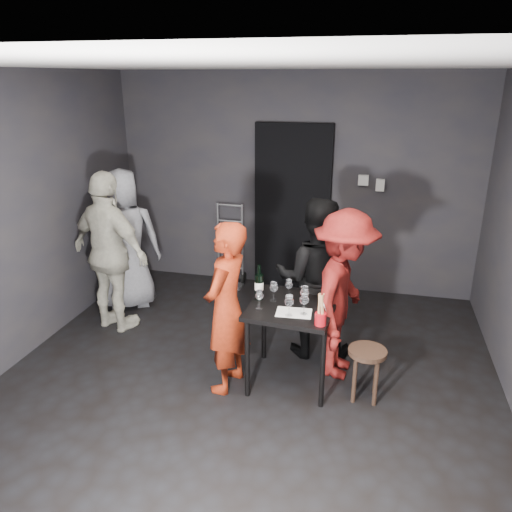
% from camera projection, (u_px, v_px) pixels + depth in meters
% --- Properties ---
extents(floor, '(4.50, 5.00, 0.02)m').
position_uv_depth(floor, '(242.00, 391.00, 4.41)').
color(floor, black).
rests_on(floor, ground).
extents(ceiling, '(4.50, 5.00, 0.02)m').
position_uv_depth(ceiling, '(239.00, 65.00, 3.49)').
color(ceiling, silver).
rests_on(ceiling, ground).
extents(wall_back, '(4.50, 0.04, 2.70)m').
position_uv_depth(wall_back, '(294.00, 184.00, 6.24)').
color(wall_back, black).
rests_on(wall_back, ground).
extents(wall_front, '(4.50, 0.04, 2.70)m').
position_uv_depth(wall_front, '(42.00, 480.00, 1.67)').
color(wall_front, black).
rests_on(wall_front, ground).
extents(doorway, '(0.95, 0.10, 2.10)m').
position_uv_depth(doorway, '(292.00, 209.00, 6.28)').
color(doorway, black).
rests_on(doorway, ground).
extents(wallbox_upper, '(0.12, 0.06, 0.12)m').
position_uv_depth(wallbox_upper, '(363.00, 180.00, 5.97)').
color(wallbox_upper, '#B7B7B2').
rests_on(wallbox_upper, wall_back).
extents(wallbox_lower, '(0.10, 0.06, 0.14)m').
position_uv_depth(wallbox_lower, '(380.00, 185.00, 5.94)').
color(wallbox_lower, '#B7B7B2').
rests_on(wallbox_lower, wall_back).
extents(hand_truck, '(0.37, 0.32, 1.09)m').
position_uv_depth(hand_truck, '(230.00, 270.00, 6.61)').
color(hand_truck, '#B2B2B7').
rests_on(hand_truck, floor).
extents(tasting_table, '(0.72, 0.72, 0.75)m').
position_uv_depth(tasting_table, '(292.00, 316.00, 4.36)').
color(tasting_table, black).
rests_on(tasting_table, floor).
extents(stool, '(0.32, 0.32, 0.47)m').
position_uv_depth(stool, '(367.00, 360.00, 4.20)').
color(stool, '#312117').
rests_on(stool, floor).
extents(server_red, '(0.45, 0.61, 1.55)m').
position_uv_depth(server_red, '(226.00, 307.00, 4.24)').
color(server_red, '#99270F').
rests_on(server_red, floor).
extents(woman_black, '(0.85, 0.52, 1.68)m').
position_uv_depth(woman_black, '(315.00, 274.00, 4.77)').
color(woman_black, black).
rests_on(woman_black, floor).
extents(man_maroon, '(0.62, 1.11, 1.63)m').
position_uv_depth(man_maroon, '(344.00, 292.00, 4.43)').
color(man_maroon, maroon).
rests_on(man_maroon, floor).
extents(bystander_cream, '(1.29, 0.91, 2.01)m').
position_uv_depth(bystander_cream, '(109.00, 241.00, 5.20)').
color(bystander_cream, beige).
rests_on(bystander_cream, floor).
extents(bystander_grey, '(1.02, 0.85, 1.84)m').
position_uv_depth(bystander_grey, '(124.00, 233.00, 5.75)').
color(bystander_grey, gray).
rests_on(bystander_grey, floor).
extents(tasting_mat, '(0.31, 0.22, 0.00)m').
position_uv_depth(tasting_mat, '(294.00, 313.00, 4.19)').
color(tasting_mat, white).
rests_on(tasting_mat, tasting_table).
extents(wine_glass_a, '(0.08, 0.08, 0.19)m').
position_uv_depth(wine_glass_a, '(259.00, 299.00, 4.23)').
color(wine_glass_a, white).
rests_on(wine_glass_a, tasting_table).
extents(wine_glass_b, '(0.10, 0.10, 0.19)m').
position_uv_depth(wine_glass_b, '(274.00, 291.00, 4.38)').
color(wine_glass_b, white).
rests_on(wine_glass_b, tasting_table).
extents(wine_glass_c, '(0.08, 0.08, 0.19)m').
position_uv_depth(wine_glass_c, '(289.00, 287.00, 4.46)').
color(wine_glass_c, white).
rests_on(wine_glass_c, tasting_table).
extents(wine_glass_d, '(0.10, 0.10, 0.21)m').
position_uv_depth(wine_glass_d, '(289.00, 305.00, 4.10)').
color(wine_glass_d, white).
rests_on(wine_glass_d, tasting_table).
extents(wine_glass_e, '(0.10, 0.10, 0.21)m').
position_uv_depth(wine_glass_e, '(304.00, 303.00, 4.13)').
color(wine_glass_e, white).
rests_on(wine_glass_e, tasting_table).
extents(wine_glass_f, '(0.09, 0.09, 0.21)m').
position_uv_depth(wine_glass_f, '(304.00, 296.00, 4.26)').
color(wine_glass_f, white).
rests_on(wine_glass_f, tasting_table).
extents(wine_bottle, '(0.08, 0.08, 0.33)m').
position_uv_depth(wine_bottle, '(259.00, 286.00, 4.41)').
color(wine_bottle, black).
rests_on(wine_bottle, tasting_table).
extents(breadstick_cup, '(0.09, 0.09, 0.29)m').
position_uv_depth(breadstick_cup, '(321.00, 310.00, 3.94)').
color(breadstick_cup, '#A50E15').
rests_on(breadstick_cup, tasting_table).
extents(reserved_card, '(0.10, 0.13, 0.09)m').
position_uv_depth(reserved_card, '(321.00, 307.00, 4.20)').
color(reserved_card, white).
rests_on(reserved_card, tasting_table).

